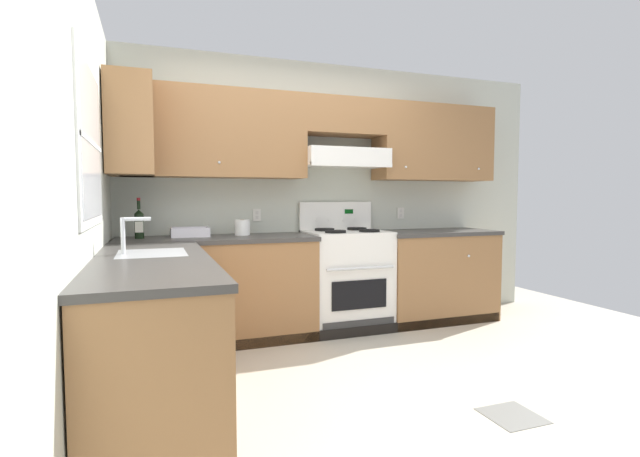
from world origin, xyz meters
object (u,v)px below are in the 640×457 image
(wine_bottle, at_px, (139,223))
(bowl, at_px, (190,233))
(stove, at_px, (346,278))
(paper_towel_roll, at_px, (242,227))

(wine_bottle, distance_m, bowl, 0.42)
(stove, relative_size, wine_bottle, 3.59)
(stove, height_order, wine_bottle, wine_bottle)
(stove, distance_m, wine_bottle, 1.91)
(paper_towel_roll, bearing_deg, wine_bottle, -176.93)
(bowl, height_order, paper_towel_roll, paper_towel_roll)
(wine_bottle, relative_size, bowl, 1.05)
(stove, height_order, paper_towel_roll, stove)
(bowl, relative_size, paper_towel_roll, 2.30)
(wine_bottle, xyz_separation_m, bowl, (0.41, 0.05, -0.10))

